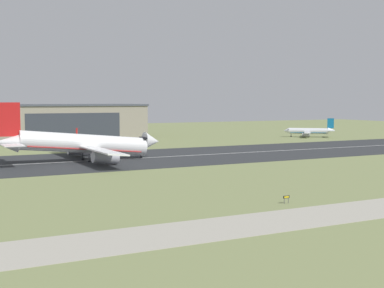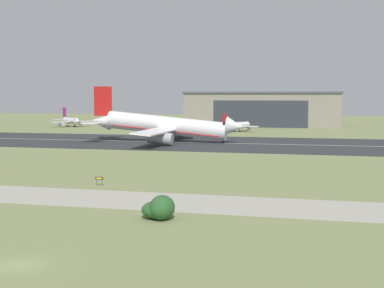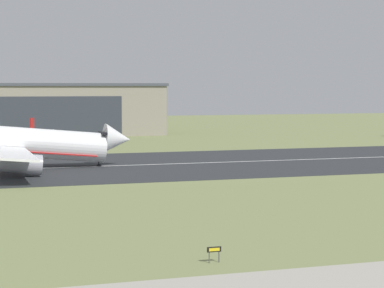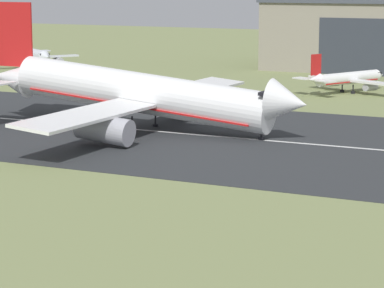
{
  "view_description": "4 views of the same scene",
  "coord_description": "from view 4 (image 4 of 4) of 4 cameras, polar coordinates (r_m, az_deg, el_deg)",
  "views": [
    {
      "loc": [
        -69.36,
        -35.7,
        18.51
      ],
      "look_at": [
        -2.39,
        93.48,
        6.72
      ],
      "focal_mm": 50.0,
      "sensor_mm": 36.0,
      "label": 1
    },
    {
      "loc": [
        25.87,
        -41.22,
        14.98
      ],
      "look_at": [
        -7.07,
        92.25,
        2.55
      ],
      "focal_mm": 50.0,
      "sensor_mm": 36.0,
      "label": 2
    },
    {
      "loc": [
        -32.44,
        -21.02,
        15.66
      ],
      "look_at": [
        3.63,
        91.09,
        6.67
      ],
      "focal_mm": 70.0,
      "sensor_mm": 36.0,
      "label": 3
    },
    {
      "loc": [
        40.07,
        11.61,
        21.7
      ],
      "look_at": [
        4.55,
        83.8,
        6.93
      ],
      "focal_mm": 85.0,
      "sensor_mm": 36.0,
      "label": 4
    }
  ],
  "objects": [
    {
      "name": "ground_plane",
      "position": [
        68.04,
        -11.7,
        -8.42
      ],
      "size": [
        622.57,
        622.57,
        0.0
      ],
      "primitive_type": "plane",
      "color": "#7A8451"
    },
    {
      "name": "airplane_landing",
      "position": [
        130.72,
        -3.31,
        3.13
      ],
      "size": [
        51.85,
        57.32,
        18.06
      ],
      "color": "white",
      "rests_on": "ground_plane"
    },
    {
      "name": "airplane_parked_centre",
      "position": [
        175.85,
        9.73,
        4.06
      ],
      "size": [
        18.62,
        21.14,
        7.87
      ],
      "color": "white",
      "rests_on": "ground_plane"
    },
    {
      "name": "runway_strip",
      "position": [
        121.53,
        6.52,
        0.06
      ],
      "size": [
        382.57,
        54.56,
        0.06
      ],
      "primitive_type": "cube",
      "color": "#2B2D30",
      "rests_on": "ground_plane"
    },
    {
      "name": "airplane_parked_east",
      "position": [
        226.68,
        -9.74,
        5.5
      ],
      "size": [
        17.37,
        18.84,
        9.26
      ],
      "color": "silver",
      "rests_on": "ground_plane"
    },
    {
      "name": "runway_centreline",
      "position": [
        121.52,
        6.52,
        0.08
      ],
      "size": [
        344.32,
        0.7,
        0.01
      ],
      "primitive_type": "cube",
      "color": "silver",
      "rests_on": "runway_strip"
    }
  ]
}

